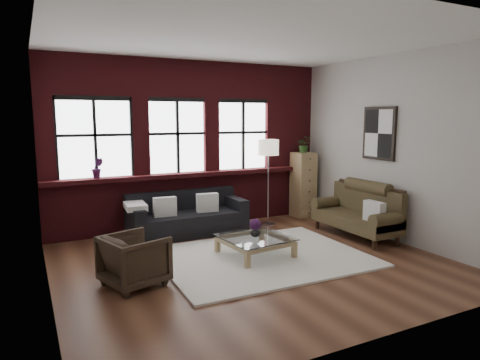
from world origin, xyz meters
name	(u,v)px	position (x,y,z in m)	size (l,w,h in m)	color
floor	(252,262)	(0.00, 0.00, 0.00)	(5.50, 5.50, 0.00)	#512E1D
ceiling	(253,39)	(0.00, 0.00, 3.20)	(5.50, 5.50, 0.00)	white
wall_back	(191,145)	(0.00, 2.50, 1.60)	(5.50, 5.50, 0.00)	#B5B1A9
wall_front	(383,176)	(0.00, -2.50, 1.60)	(5.50, 5.50, 0.00)	#B5B1A9
wall_left	(42,164)	(-2.75, 0.00, 1.60)	(5.00, 5.00, 0.00)	#B5B1A9
wall_right	(393,149)	(2.75, 0.00, 1.60)	(5.00, 5.00, 0.00)	#B5B1A9
brick_backwall	(192,145)	(0.00, 2.44, 1.60)	(5.50, 0.12, 3.20)	#571419
sill_ledge	(194,174)	(0.00, 2.35, 1.04)	(5.50, 0.30, 0.08)	#571419
window_left	(95,139)	(-1.80, 2.45, 1.75)	(1.38, 0.10, 1.50)	black
window_mid	(177,138)	(-0.30, 2.45, 1.75)	(1.38, 0.10, 1.50)	black
window_right	(242,136)	(1.10, 2.45, 1.75)	(1.38, 0.10, 1.50)	black
wall_poster	(379,133)	(2.72, 0.30, 1.85)	(0.05, 0.74, 0.94)	black
shag_rug	(262,257)	(0.22, 0.10, 0.02)	(3.05, 2.40, 0.03)	white
dark_sofa	(188,214)	(-0.32, 1.90, 0.38)	(2.12, 0.86, 0.77)	black
pillow_a	(165,207)	(-0.77, 1.80, 0.57)	(0.40, 0.14, 0.34)	silver
pillow_b	(207,203)	(0.04, 1.80, 0.57)	(0.40, 0.14, 0.34)	silver
vintage_settee	(355,211)	(2.30, 0.36, 0.47)	(0.78, 1.75, 0.93)	#3F341D
pillow_settee	(374,211)	(2.22, -0.17, 0.58)	(0.14, 0.38, 0.34)	silver
armchair	(134,260)	(-1.76, -0.08, 0.33)	(0.71, 0.73, 0.66)	black
coffee_table	(255,247)	(0.16, 0.21, 0.15)	(0.97, 0.97, 0.33)	#9E8255
vase	(255,232)	(0.16, 0.21, 0.40)	(0.15, 0.15, 0.16)	#B2B2B2
flowers	(255,224)	(0.16, 0.21, 0.51)	(0.17, 0.17, 0.17)	#461A4D
drawer_chest	(303,185)	(2.40, 2.12, 0.69)	(0.43, 0.43, 1.39)	#9E8255
potted_plant_top	(304,144)	(2.40, 2.12, 1.56)	(0.32, 0.27, 0.35)	#2D5923
floor_lamp	(268,179)	(1.34, 1.81, 0.93)	(0.40, 0.40, 1.85)	#A5A5A8
sill_plant	(97,168)	(-1.80, 2.32, 1.26)	(0.20, 0.16, 0.36)	#461A4D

